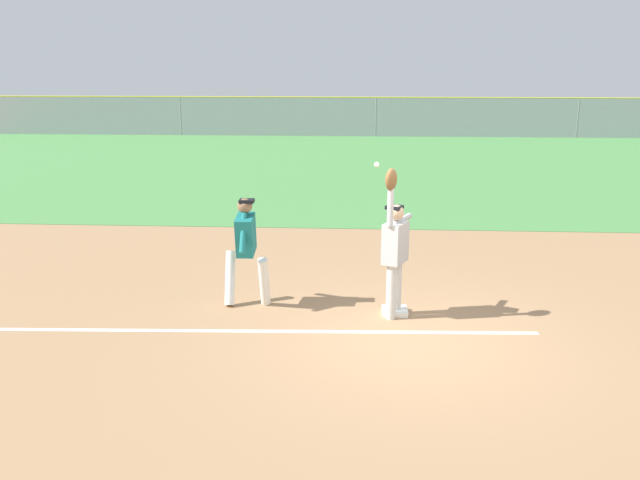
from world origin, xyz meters
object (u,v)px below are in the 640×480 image
runner (246,244)px  parked_car_silver (551,119)px  parked_car_blue (443,118)px  parked_car_white (227,118)px  baseball (377,165)px  first_base (395,311)px  parked_car_green (333,118)px  fielder (395,245)px

runner → parked_car_silver: size_ratio=0.39×
parked_car_blue → parked_car_white: bearing=179.4°
parked_car_white → parked_car_blue: bearing=1.3°
runner → parked_car_white: bearing=101.0°
baseball → parked_car_white: size_ratio=0.02×
first_base → runner: (-2.30, 0.22, 0.96)m
runner → parked_car_green: 27.96m
fielder → parked_car_white: bearing=-48.7°
first_base → baseball: 2.35m
parked_car_green → parked_car_blue: size_ratio=0.97×
parked_car_green → parked_car_silver: size_ratio=1.00×
baseball → fielder: bearing=37.4°
baseball → first_base: bearing=46.8°
runner → parked_car_green: runner is taller
parked_car_blue → parked_car_silver: bearing=-8.9°
runner → parked_car_blue: bearing=76.8°
parked_car_green → first_base: bearing=-86.5°
baseball → runner: bearing=163.7°
fielder → parked_car_green: (-2.08, 28.31, -0.45)m
first_base → parked_car_silver: 29.80m
baseball → parked_car_blue: baseball is taller
fielder → runner: (-2.26, 0.35, -0.12)m
first_base → parked_car_green: size_ratio=0.09×
baseball → parked_car_green: 28.64m
first_base → runner: size_ratio=0.22×
baseball → parked_car_blue: 29.26m
first_base → fielder: fielder is taller
parked_car_blue → parked_car_silver: (5.81, -0.41, 0.00)m
runner → parked_car_silver: (12.10, 27.91, -0.32)m
parked_car_blue → baseball: bearing=-103.4°
runner → parked_car_silver: runner is taller
runner → parked_car_green: (0.18, 27.96, -0.32)m
parked_car_green → parked_car_blue: 6.12m
baseball → parked_car_green: bearing=93.6°
first_base → parked_car_green: (-2.12, 28.18, 0.63)m
runner → parked_car_green: bearing=88.9°
parked_car_silver → parked_car_blue: bearing=174.5°
baseball → parked_car_silver: size_ratio=0.02×
runner → baseball: bearing=-17.0°
fielder → parked_car_white: 28.87m
first_base → parked_car_white: size_ratio=0.08×
baseball → parked_car_silver: 30.28m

